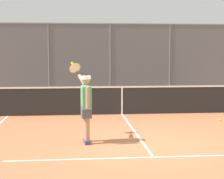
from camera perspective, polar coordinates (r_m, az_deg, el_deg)
ground_plane at (r=8.66m, az=4.94°, el=-8.41°), size 60.00×60.00×0.00m
court_line_markings at (r=7.43m, az=6.77°, el=-10.80°), size 7.68×9.53×0.01m
fence_backdrop at (r=17.52m, az=-0.44°, el=3.17°), size 19.49×1.37×3.40m
tennis_net at (r=12.65m, az=1.54°, el=-1.60°), size 9.87×0.09×1.07m
tennis_player at (r=8.67m, az=-4.04°, el=-2.24°), size 0.55×1.32×1.86m
tennis_ball_mid_court at (r=11.96m, az=16.19°, el=-4.49°), size 0.07×0.07×0.07m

